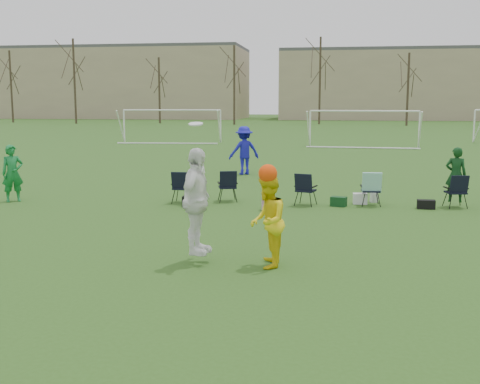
% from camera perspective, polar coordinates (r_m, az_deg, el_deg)
% --- Properties ---
extents(ground, '(260.00, 260.00, 0.00)m').
position_cam_1_polar(ground, '(10.57, -2.57, -8.27)').
color(ground, '#2F571B').
rests_on(ground, ground).
extents(fielder_green_near, '(0.76, 0.73, 1.75)m').
position_cam_1_polar(fielder_green_near, '(19.72, -20.76, 1.67)').
color(fielder_green_near, '#157633').
rests_on(fielder_green_near, ground).
extents(fielder_blue, '(1.51, 1.27, 2.02)m').
position_cam_1_polar(fielder_blue, '(25.34, 0.39, 3.96)').
color(fielder_blue, '#1717AD').
rests_on(fielder_blue, ground).
extents(center_contest, '(2.02, 1.23, 2.69)m').
position_cam_1_polar(center_contest, '(11.21, -1.07, -1.68)').
color(center_contest, white).
rests_on(center_contest, ground).
extents(sideline_setup, '(8.72, 2.16, 1.76)m').
position_cam_1_polar(sideline_setup, '(18.07, 8.55, 0.42)').
color(sideline_setup, '#0F3917').
rests_on(sideline_setup, ground).
extents(goal_left, '(7.39, 0.76, 2.46)m').
position_cam_1_polar(goal_left, '(45.54, -6.47, 7.12)').
color(goal_left, white).
rests_on(goal_left, ground).
extents(goal_mid, '(7.40, 0.63, 2.46)m').
position_cam_1_polar(goal_mid, '(41.97, 11.67, 6.88)').
color(goal_mid, white).
rests_on(goal_mid, ground).
extents(tree_line, '(110.28, 3.28, 11.40)m').
position_cam_1_polar(tree_line, '(79.80, 7.72, 9.99)').
color(tree_line, '#382B21').
rests_on(tree_line, ground).
extents(building_row, '(126.00, 16.00, 13.00)m').
position_cam_1_polar(building_row, '(106.05, 11.61, 10.03)').
color(building_row, tan).
rests_on(building_row, ground).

